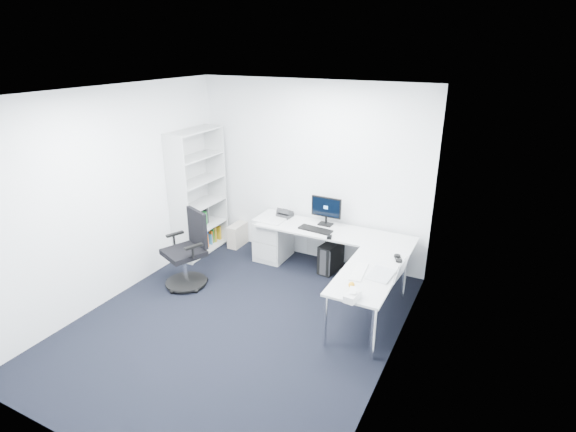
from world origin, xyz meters
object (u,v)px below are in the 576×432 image
at_px(bookshelf, 198,193).
at_px(l_desk, 325,261).
at_px(laptop, 382,265).
at_px(task_chair, 184,251).
at_px(monitor, 326,211).

bearing_deg(bookshelf, l_desk, -1.32).
bearing_deg(l_desk, bookshelf, 178.68).
height_order(l_desk, laptop, laptop).
bearing_deg(task_chair, monitor, 67.05).
relative_size(task_chair, monitor, 2.32).
relative_size(l_desk, task_chair, 2.14).
height_order(bookshelf, laptop, bookshelf).
height_order(l_desk, monitor, monitor).
distance_m(l_desk, task_chair, 1.95).
bearing_deg(laptop, task_chair, -169.34).
bearing_deg(laptop, bookshelf, 171.53).
xyz_separation_m(task_chair, laptop, (2.64, 0.29, 0.27)).
bearing_deg(laptop, l_desk, 149.74).
relative_size(bookshelf, task_chair, 1.86).
xyz_separation_m(monitor, laptop, (1.16, -1.14, -0.09)).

